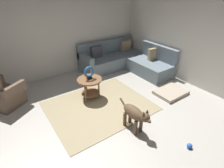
# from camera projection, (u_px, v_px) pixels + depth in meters

# --- Properties ---
(ground_plane) EXTENTS (6.00, 6.00, 0.10)m
(ground_plane) POSITION_uv_depth(u_px,v_px,m) (111.00, 127.00, 3.63)
(ground_plane) COLOR #B7B2A8
(wall_back) EXTENTS (6.00, 0.12, 2.70)m
(wall_back) POSITION_uv_depth(u_px,v_px,m) (53.00, 32.00, 5.05)
(wall_back) COLOR silver
(wall_back) RESTS_ON ground_plane
(wall_right) EXTENTS (0.12, 6.00, 2.70)m
(wall_right) POSITION_uv_depth(u_px,v_px,m) (207.00, 38.00, 4.42)
(wall_right) COLOR silver
(wall_right) RESTS_ON ground_plane
(area_rug) EXTENTS (2.30, 1.90, 0.01)m
(area_rug) POSITION_uv_depth(u_px,v_px,m) (99.00, 106.00, 4.18)
(area_rug) COLOR tan
(area_rug) RESTS_ON ground_plane
(sectional_couch) EXTENTS (2.20, 2.25, 0.88)m
(sectional_couch) POSITION_uv_depth(u_px,v_px,m) (125.00, 61.00, 5.90)
(sectional_couch) COLOR slate
(sectional_couch) RESTS_ON ground_plane
(armchair) EXTENTS (0.94, 1.00, 0.88)m
(armchair) POSITION_uv_depth(u_px,v_px,m) (3.00, 95.00, 4.02)
(armchair) COLOR brown
(armchair) RESTS_ON ground_plane
(side_table) EXTENTS (0.60, 0.60, 0.54)m
(side_table) POSITION_uv_depth(u_px,v_px,m) (90.00, 83.00, 4.29)
(side_table) COLOR brown
(side_table) RESTS_ON ground_plane
(torus_sculpture) EXTENTS (0.28, 0.08, 0.33)m
(torus_sculpture) POSITION_uv_depth(u_px,v_px,m) (89.00, 73.00, 4.15)
(torus_sculpture) COLOR black
(torus_sculpture) RESTS_ON side_table
(dog_bed_mat) EXTENTS (0.80, 0.60, 0.09)m
(dog_bed_mat) POSITION_uv_depth(u_px,v_px,m) (171.00, 92.00, 4.63)
(dog_bed_mat) COLOR #B2A38E
(dog_bed_mat) RESTS_ON ground_plane
(dog) EXTENTS (0.23, 0.85, 0.63)m
(dog) POSITION_uv_depth(u_px,v_px,m) (135.00, 114.00, 3.32)
(dog) COLOR brown
(dog) RESTS_ON ground_plane
(dog_toy_ball) EXTENTS (0.10, 0.10, 0.10)m
(dog_toy_ball) POSITION_uv_depth(u_px,v_px,m) (190.00, 146.00, 3.08)
(dog_toy_ball) COLOR blue
(dog_toy_ball) RESTS_ON ground_plane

